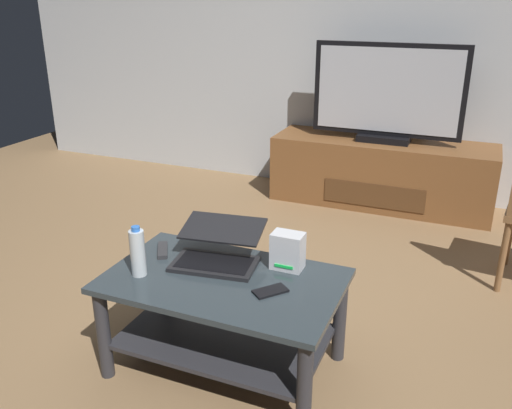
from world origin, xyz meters
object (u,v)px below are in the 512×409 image
object	(u,v)px
coffee_table	(224,307)
media_cabinet	(381,173)
television	(387,95)
water_bottle_near	(138,252)
cell_phone	(270,291)
tv_remote	(163,250)
router_box	(288,251)
laptop	(218,249)

from	to	relation	value
coffee_table	media_cabinet	distance (m)	2.36
television	water_bottle_near	bearing A→B (deg)	-103.74
water_bottle_near	cell_phone	bearing A→B (deg)	8.03
media_cabinet	cell_phone	world-z (taller)	media_cabinet
water_bottle_near	tv_remote	distance (m)	0.25
water_bottle_near	coffee_table	bearing A→B (deg)	17.78
router_box	laptop	bearing A→B (deg)	-169.77
television	router_box	distance (m)	2.16
laptop	tv_remote	xyz separation A→B (m)	(-0.28, -0.02, -0.05)
media_cabinet	router_box	distance (m)	2.17
laptop	water_bottle_near	size ratio (longest dim) A/B	1.85
router_box	water_bottle_near	bearing A→B (deg)	-151.70
cell_phone	television	bearing A→B (deg)	129.26
water_bottle_near	cell_phone	distance (m)	0.59
television	tv_remote	xyz separation A→B (m)	(-0.62, -2.21, -0.41)
router_box	media_cabinet	bearing A→B (deg)	89.29
coffee_table	router_box	size ratio (longest dim) A/B	6.06
coffee_table	television	size ratio (longest dim) A/B	0.89
television	cell_phone	bearing A→B (deg)	-90.47
television	laptop	bearing A→B (deg)	-98.85
coffee_table	television	distance (m)	2.41
coffee_table	laptop	world-z (taller)	laptop
cell_phone	coffee_table	bearing A→B (deg)	-147.86
media_cabinet	router_box	bearing A→B (deg)	-90.71
laptop	router_box	world-z (taller)	router_box
coffee_table	water_bottle_near	bearing A→B (deg)	-162.22
laptop	tv_remote	size ratio (longest dim) A/B	2.62
media_cabinet	laptop	world-z (taller)	laptop
television	water_bottle_near	distance (m)	2.53
cell_phone	tv_remote	bearing A→B (deg)	-153.86
coffee_table	cell_phone	size ratio (longest dim) A/B	7.21
water_bottle_near	tv_remote	xyz separation A→B (m)	(-0.02, 0.23, -0.10)
television	tv_remote	distance (m)	2.34
laptop	tv_remote	bearing A→B (deg)	-175.23
router_box	cell_phone	distance (m)	0.24
tv_remote	coffee_table	bearing A→B (deg)	-48.53
coffee_table	router_box	world-z (taller)	router_box
coffee_table	media_cabinet	xyz separation A→B (m)	(0.25, 2.35, -0.05)
media_cabinet	tv_remote	world-z (taller)	media_cabinet
media_cabinet	television	size ratio (longest dim) A/B	1.51
coffee_table	water_bottle_near	distance (m)	0.44
router_box	television	bearing A→B (deg)	89.28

